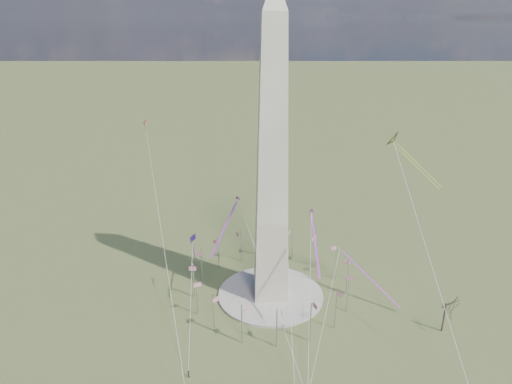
{
  "coord_description": "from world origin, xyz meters",
  "views": [
    {
      "loc": [
        -9.66,
        -133.12,
        89.13
      ],
      "look_at": [
        -5.0,
        0.0,
        38.09
      ],
      "focal_mm": 32.0,
      "sensor_mm": 36.0,
      "label": 1
    }
  ],
  "objects_px": {
    "washington_monument": "(272,162)",
    "kite_delta_black": "(396,142)",
    "person_west": "(188,374)",
    "tree_near": "(447,301)"
  },
  "relations": [
    {
      "from": "washington_monument",
      "to": "kite_delta_black",
      "type": "xyz_separation_m",
      "value": [
        40.37,
        7.96,
        3.62
      ]
    },
    {
      "from": "washington_monument",
      "to": "tree_near",
      "type": "bearing_deg",
      "value": -22.22
    },
    {
      "from": "tree_near",
      "to": "kite_delta_black",
      "type": "bearing_deg",
      "value": 110.02
    },
    {
      "from": "person_west",
      "to": "tree_near",
      "type": "bearing_deg",
      "value": -155.92
    },
    {
      "from": "washington_monument",
      "to": "person_west",
      "type": "distance_m",
      "value": 64.6
    },
    {
      "from": "washington_monument",
      "to": "person_west",
      "type": "bearing_deg",
      "value": -123.07
    },
    {
      "from": "washington_monument",
      "to": "tree_near",
      "type": "height_order",
      "value": "washington_monument"
    },
    {
      "from": "washington_monument",
      "to": "person_west",
      "type": "relative_size",
      "value": 50.41
    },
    {
      "from": "tree_near",
      "to": "person_west",
      "type": "xyz_separation_m",
      "value": [
        -75.04,
        -16.41,
        -9.53
      ]
    },
    {
      "from": "kite_delta_black",
      "to": "person_west",
      "type": "bearing_deg",
      "value": -12.71
    }
  ]
}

